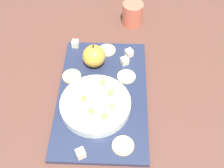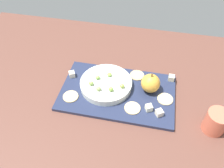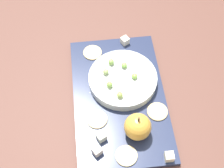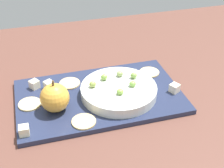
{
  "view_description": "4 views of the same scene",
  "coord_description": "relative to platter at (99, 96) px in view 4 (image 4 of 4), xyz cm",
  "views": [
    {
      "loc": [
        42.64,
        1.5,
        68.25
      ],
      "look_at": [
        -3.95,
        -0.31,
        9.88
      ],
      "focal_mm": 46.17,
      "sensor_mm": 36.0,
      "label": 1
    },
    {
      "loc": [
        -12.5,
        48.6,
        65.24
      ],
      "look_at": [
        -2.05,
        -2.02,
        9.83
      ],
      "focal_mm": 36.17,
      "sensor_mm": 36.0,
      "label": 2
    },
    {
      "loc": [
        -48.79,
        4.15,
        80.82
      ],
      "look_at": [
        -2.09,
        -1.18,
        9.14
      ],
      "focal_mm": 53.55,
      "sensor_mm": 36.0,
      "label": 3
    },
    {
      "loc": [
        -18.0,
        -63.72,
        50.81
      ],
      "look_at": [
        -1.1,
        -4.46,
        9.13
      ],
      "focal_mm": 50.82,
      "sensor_mm": 36.0,
      "label": 4
    }
  ],
  "objects": [
    {
      "name": "cracker_3",
      "position": [
        -5.71,
        -9.07,
        0.81
      ],
      "size": [
        5.28,
        5.28,
        0.4
      ],
      "primitive_type": "cylinder",
      "color": "#E1C07D",
      "rests_on": "platter"
    },
    {
      "name": "cracker_1",
      "position": [
        -16.52,
        0.43,
        0.81
      ],
      "size": [
        5.28,
        5.28,
        0.4
      ],
      "primitive_type": "cylinder",
      "color": "beige",
      "rests_on": "platter"
    },
    {
      "name": "grape_0",
      "position": [
        -1.51,
        0.11,
        3.78
      ],
      "size": [
        1.66,
        1.49,
        1.52
      ],
      "primitive_type": "ellipsoid",
      "color": "#99B34F",
      "rests_on": "serving_dish"
    },
    {
      "name": "cracker_0",
      "position": [
        15.31,
        5.83,
        0.81
      ],
      "size": [
        5.28,
        5.28,
        0.4
      ],
      "primitive_type": "cylinder",
      "color": "#DFBE80",
      "rests_on": "platter"
    },
    {
      "name": "table",
      "position": [
        3.88,
        2.91,
        -2.8
      ],
      "size": [
        132.7,
        91.8,
        4.39
      ],
      "primitive_type": "cube",
      "color": "brown",
      "rests_on": "ground"
    },
    {
      "name": "cheese_cube_2",
      "position": [
        -18.19,
        -9.42,
        1.63
      ],
      "size": [
        2.12,
        2.12,
        2.05
      ],
      "primitive_type": "cube",
      "rotation": [
        0.0,
        0.0,
        1.54
      ],
      "color": "#EFEABF",
      "rests_on": "platter"
    },
    {
      "name": "grape_3",
      "position": [
        9.12,
        1.11,
        3.78
      ],
      "size": [
        1.66,
        1.49,
        1.54
      ],
      "primitive_type": "ellipsoid",
      "color": "#89B353",
      "rests_on": "serving_dish"
    },
    {
      "name": "cheese_cube_3",
      "position": [
        -14.82,
        7.18,
        1.63
      ],
      "size": [
        2.83,
        2.83,
        2.05
      ],
      "primitive_type": "cube",
      "rotation": [
        0.0,
        0.0,
        0.56
      ],
      "color": "white",
      "rests_on": "platter"
    },
    {
      "name": "grape_5",
      "position": [
        7.68,
        -2.23,
        3.71
      ],
      "size": [
        1.66,
        1.49,
        1.4
      ],
      "primitive_type": "ellipsoid",
      "color": "#88BF51",
      "rests_on": "serving_dish"
    },
    {
      "name": "cheese_cube_0",
      "position": [
        -11.39,
        5.85,
        1.63
      ],
      "size": [
        2.76,
        2.76,
        2.05
      ],
      "primitive_type": "cube",
      "rotation": [
        0.0,
        0.0,
        0.47
      ],
      "color": "#EDEBCC",
      "rests_on": "platter"
    },
    {
      "name": "apple_whole",
      "position": [
        -10.86,
        -2.98,
        3.9
      ],
      "size": [
        6.6,
        6.6,
        6.6
      ],
      "primitive_type": "sphere",
      "color": "gold",
      "rests_on": "platter"
    },
    {
      "name": "apple_stem",
      "position": [
        -10.86,
        -2.98,
        7.8
      ],
      "size": [
        0.5,
        0.5,
        1.2
      ],
      "primitive_type": "cylinder",
      "color": "brown",
      "rests_on": "apple_whole"
    },
    {
      "name": "cheese_cube_1",
      "position": [
        18.02,
        -3.9,
        1.63
      ],
      "size": [
        2.78,
        2.78,
        2.05
      ],
      "primitive_type": "cube",
      "rotation": [
        0.0,
        0.0,
        0.49
      ],
      "color": "#F8E6C6",
      "rests_on": "platter"
    },
    {
      "name": "cracker_2",
      "position": [
        -6.15,
        6.45,
        0.81
      ],
      "size": [
        5.28,
        5.28,
        0.4
      ],
      "primitive_type": "cylinder",
      "color": "#D9B983",
      "rests_on": "platter"
    },
    {
      "name": "platter",
      "position": [
        0.0,
        0.0,
        0.0
      ],
      "size": [
        39.69,
        24.0,
        1.21
      ],
      "primitive_type": "cube",
      "color": "#252E4B",
      "rests_on": "table"
    },
    {
      "name": "serving_dish",
      "position": [
        4.49,
        -1.48,
        1.81
      ],
      "size": [
        18.31,
        18.31,
        2.41
      ],
      "primitive_type": "cylinder",
      "color": "silver",
      "rests_on": "platter"
    },
    {
      "name": "grape_2",
      "position": [
        3.41,
        -4.47,
        3.68
      ],
      "size": [
        1.66,
        1.49,
        1.34
      ],
      "primitive_type": "ellipsoid",
      "color": "#8EC24C",
      "rests_on": "serving_dish"
    },
    {
      "name": "grape_4",
      "position": [
        1.89,
        2.36,
        3.79
      ],
      "size": [
        1.66,
        1.49,
        1.54
      ],
      "primitive_type": "ellipsoid",
      "color": "#89B84C",
      "rests_on": "serving_dish"
    },
    {
      "name": "grape_1",
      "position": [
        6.07,
        2.53,
        3.71
      ],
      "size": [
        1.66,
        1.49,
        1.39
      ],
      "primitive_type": "ellipsoid",
      "color": "#96AD62",
      "rests_on": "serving_dish"
    }
  ]
}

